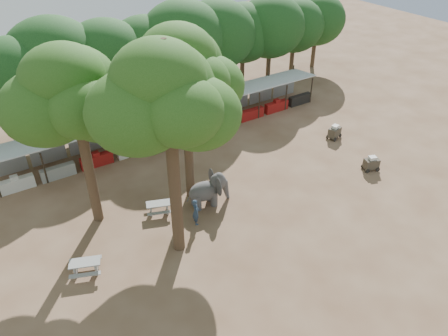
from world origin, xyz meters
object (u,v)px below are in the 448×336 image
yard_tree_back (181,73)px  picnic_table_far (159,206)px  handler (196,212)px  yard_tree_center (164,99)px  elephant (209,190)px  yard_tree_left (70,96)px  cart_front (371,163)px  picnic_table_near (85,266)px  cart_back (335,132)px

yard_tree_back → picnic_table_far: yard_tree_back is taller
yard_tree_back → handler: bearing=-108.8°
yard_tree_center → elephant: size_ratio=4.14×
yard_tree_left → handler: yard_tree_left is taller
yard_tree_back → picnic_table_far: (-2.45, -0.73, -8.04)m
yard_tree_left → cart_front: 20.88m
yard_tree_left → picnic_table_near: size_ratio=5.41×
yard_tree_left → elephant: size_ratio=3.79×
yard_tree_center → elephant: bearing=32.8°
elephant → yard_tree_left: bearing=168.1°
yard_tree_center → cart_back: size_ratio=8.91×
handler → picnic_table_far: (-1.48, 2.14, -0.38)m
cart_front → elephant: bearing=-175.6°
yard_tree_center → cart_front: yard_tree_center is taller
elephant → cart_front: bearing=-4.8°
yard_tree_back → cart_front: size_ratio=8.65×
yard_tree_center → cart_back: 19.31m
handler → picnic_table_far: 2.62m
yard_tree_back → cart_back: size_ratio=8.41×
picnic_table_near → yard_tree_back: bearing=43.8°
yard_tree_back → cart_back: 15.89m
yard_tree_back → picnic_table_near: 11.73m
picnic_table_far → cart_back: bearing=24.1°
elephant → picnic_table_near: bearing=-160.2°
yard_tree_center → elephant: (3.71, 2.39, -8.12)m
handler → picnic_table_far: bearing=54.0°
cart_front → yard_tree_center: bearing=-163.7°
picnic_table_near → picnic_table_far: 6.02m
yard_tree_left → yard_tree_back: yard_tree_back is taller
yard_tree_back → picnic_table_near: bearing=-158.0°
yard_tree_left → yard_tree_back: bearing=-9.5°
yard_tree_left → yard_tree_back: 6.09m
elephant → picnic_table_near: size_ratio=1.43×
yard_tree_center → picnic_table_far: (0.55, 3.27, -8.71)m
elephant → yard_tree_back: bearing=123.1°
elephant → handler: 2.11m
yard_tree_left → cart_front: bearing=-16.8°
yard_tree_center → picnic_table_far: 9.32m
yard_tree_back → picnic_table_far: 8.44m
yard_tree_back → yard_tree_left: bearing=170.5°
yard_tree_center → yard_tree_back: bearing=53.1°
cart_back → elephant: bearing=172.6°
cart_front → yard_tree_back: bearing=178.4°
yard_tree_center → cart_front: (15.60, -0.61, -8.66)m
picnic_table_near → yard_tree_left: bearing=87.0°
picnic_table_near → elephant: bearing=32.3°
cart_front → cart_back: 4.97m
elephant → picnic_table_far: size_ratio=1.52×
elephant → yard_tree_center: bearing=-137.9°
handler → yard_tree_back: bearing=0.6°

